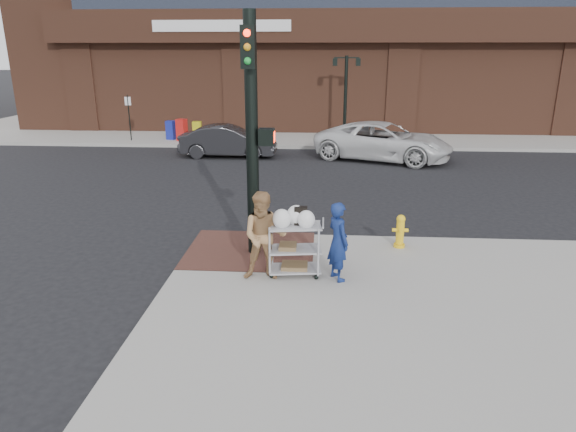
# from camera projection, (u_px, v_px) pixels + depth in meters

# --- Properties ---
(ground) EXTENTS (220.00, 220.00, 0.00)m
(ground) POSITION_uv_depth(u_px,v_px,m) (274.00, 274.00, 10.59)
(ground) COLOR black
(ground) RESTS_ON ground
(sidewalk_far) EXTENTS (65.00, 36.00, 0.15)m
(sidewalk_far) POSITION_uv_depth(u_px,v_px,m) (471.00, 108.00, 40.12)
(sidewalk_far) COLOR #999691
(sidewalk_far) RESTS_ON ground
(brick_curb_ramp) EXTENTS (2.80, 2.40, 0.01)m
(brick_curb_ramp) POSITION_uv_depth(u_px,v_px,m) (251.00, 250.00, 11.44)
(brick_curb_ramp) COLOR #492922
(brick_curb_ramp) RESTS_ON sidewalk_near
(lamp_post) EXTENTS (1.32, 0.22, 4.00)m
(lamp_post) POSITION_uv_depth(u_px,v_px,m) (346.00, 89.00, 24.84)
(lamp_post) COLOR black
(lamp_post) RESTS_ON sidewalk_far
(parking_sign) EXTENTS (0.05, 0.05, 2.20)m
(parking_sign) POSITION_uv_depth(u_px,v_px,m) (129.00, 118.00, 25.00)
(parking_sign) COLOR black
(parking_sign) RESTS_ON sidewalk_far
(traffic_signal_pole) EXTENTS (0.61, 0.51, 5.00)m
(traffic_signal_pole) POSITION_uv_depth(u_px,v_px,m) (253.00, 130.00, 10.48)
(traffic_signal_pole) COLOR black
(traffic_signal_pole) RESTS_ON sidewalk_near
(woman_blue) EXTENTS (0.60, 0.68, 1.55)m
(woman_blue) POSITION_uv_depth(u_px,v_px,m) (338.00, 241.00, 9.76)
(woman_blue) COLOR navy
(woman_blue) RESTS_ON sidewalk_near
(pedestrian_tan) EXTENTS (0.88, 0.71, 1.75)m
(pedestrian_tan) POSITION_uv_depth(u_px,v_px,m) (264.00, 236.00, 9.75)
(pedestrian_tan) COLOR #A87C4F
(pedestrian_tan) RESTS_ON sidewalk_near
(sedan_dark) EXTENTS (4.11, 1.45, 1.35)m
(sedan_dark) POSITION_uv_depth(u_px,v_px,m) (228.00, 141.00, 21.99)
(sedan_dark) COLOR black
(sedan_dark) RESTS_ON ground
(minivan_white) EXTENTS (6.15, 4.41, 1.55)m
(minivan_white) POSITION_uv_depth(u_px,v_px,m) (384.00, 141.00, 21.33)
(minivan_white) COLOR silver
(minivan_white) RESTS_ON ground
(utility_cart) EXTENTS (1.07, 0.69, 1.39)m
(utility_cart) POSITION_uv_depth(u_px,v_px,m) (295.00, 245.00, 10.01)
(utility_cart) COLOR #A5A5AA
(utility_cart) RESTS_ON sidewalk_near
(fire_hydrant) EXTENTS (0.36, 0.25, 0.76)m
(fire_hydrant) POSITION_uv_depth(u_px,v_px,m) (400.00, 231.00, 11.50)
(fire_hydrant) COLOR yellow
(fire_hydrant) RESTS_ON sidewalk_near
(newsbox_red) EXTENTS (0.54, 0.51, 1.05)m
(newsbox_red) POSITION_uv_depth(u_px,v_px,m) (182.00, 130.00, 25.10)
(newsbox_red) COLOR red
(newsbox_red) RESTS_ON sidewalk_far
(newsbox_yellow) EXTENTS (0.45, 0.41, 0.98)m
(newsbox_yellow) POSITION_uv_depth(u_px,v_px,m) (197.00, 132.00, 24.74)
(newsbox_yellow) COLOR gold
(newsbox_yellow) RESTS_ON sidewalk_far
(newsbox_blue) EXTENTS (0.43, 0.40, 0.92)m
(newsbox_blue) POSITION_uv_depth(u_px,v_px,m) (171.00, 130.00, 25.46)
(newsbox_blue) COLOR navy
(newsbox_blue) RESTS_ON sidewalk_far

